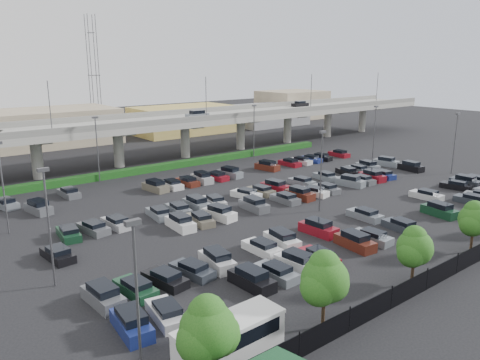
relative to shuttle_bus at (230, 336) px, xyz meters
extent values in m
plane|color=black|center=(27.12, 24.82, -1.33)|extent=(280.00, 280.00, 0.00)
cube|color=gray|center=(27.12, 56.82, 5.92)|extent=(150.00, 13.00, 1.10)
cube|color=slate|center=(27.12, 50.57, 6.97)|extent=(150.00, 0.50, 1.00)
cube|color=slate|center=(27.12, 63.07, 6.97)|extent=(150.00, 0.50, 1.00)
cylinder|color=gray|center=(4.12, 56.82, 2.02)|extent=(1.80, 1.80, 6.70)
cube|color=slate|center=(4.12, 56.82, 5.17)|extent=(2.60, 9.75, 0.50)
cylinder|color=gray|center=(18.12, 56.82, 2.02)|extent=(1.80, 1.80, 6.70)
cube|color=slate|center=(18.12, 56.82, 5.17)|extent=(2.60, 9.75, 0.50)
cylinder|color=gray|center=(32.12, 56.82, 2.02)|extent=(1.80, 1.80, 6.70)
cube|color=slate|center=(32.12, 56.82, 5.17)|extent=(2.60, 9.75, 0.50)
cylinder|color=gray|center=(46.12, 56.82, 2.02)|extent=(1.80, 1.80, 6.70)
cube|color=slate|center=(46.12, 56.82, 5.17)|extent=(2.60, 9.75, 0.50)
cylinder|color=gray|center=(60.12, 56.82, 2.02)|extent=(1.80, 1.80, 6.70)
cube|color=slate|center=(60.12, 56.82, 5.17)|extent=(2.60, 9.75, 0.50)
cylinder|color=gray|center=(74.12, 56.82, 2.02)|extent=(1.80, 1.80, 6.70)
cube|color=slate|center=(74.12, 56.82, 5.17)|extent=(2.60, 9.75, 0.50)
cylinder|color=gray|center=(88.12, 56.82, 2.02)|extent=(1.80, 1.80, 6.70)
cube|color=slate|center=(88.12, 56.82, 5.17)|extent=(2.60, 9.75, 0.50)
cube|color=slate|center=(33.12, 53.82, 7.00)|extent=(4.40, 1.82, 1.05)
cube|color=black|center=(33.12, 53.82, 7.82)|extent=(2.60, 1.60, 0.65)
cube|color=black|center=(67.12, 59.82, 6.88)|extent=(4.40, 1.82, 0.82)
cube|color=black|center=(67.12, 59.82, 7.51)|extent=(2.30, 1.60, 0.50)
cylinder|color=#49494E|center=(5.12, 50.72, 10.47)|extent=(0.14, 0.14, 8.00)
cylinder|color=#49494E|center=(33.12, 50.72, 10.47)|extent=(0.14, 0.14, 8.00)
cylinder|color=#49494E|center=(61.12, 50.72, 10.47)|extent=(0.14, 0.14, 8.00)
cylinder|color=#49494E|center=(85.12, 50.72, 10.47)|extent=(0.14, 0.14, 8.00)
cube|color=#123B11|center=(27.12, 49.82, -0.78)|extent=(66.00, 1.60, 1.10)
cube|color=black|center=(27.12, -3.18, -0.43)|extent=(70.00, 0.06, 1.80)
cylinder|color=black|center=(3.12, -3.18, -0.33)|extent=(0.10, 0.10, 2.00)
cylinder|color=black|center=(8.12, -3.18, -0.33)|extent=(0.10, 0.10, 2.00)
cylinder|color=black|center=(13.12, -3.18, -0.33)|extent=(0.10, 0.10, 2.00)
cylinder|color=black|center=(18.12, -3.18, -0.33)|extent=(0.10, 0.10, 2.00)
cylinder|color=black|center=(23.12, -3.18, -0.33)|extent=(0.10, 0.10, 2.00)
sphere|color=#194F15|center=(-2.88, -1.75, 2.41)|extent=(3.37, 3.37, 3.37)
sphere|color=#194F15|center=(-2.09, -1.65, 1.81)|extent=(2.65, 2.65, 2.65)
sphere|color=#194F15|center=(-3.54, -1.83, 2.05)|extent=(2.65, 2.65, 2.65)
sphere|color=#194F15|center=(-2.84, -1.63, 3.37)|extent=(2.29, 2.29, 2.29)
cylinder|color=#332316|center=(7.12, -1.63, -0.24)|extent=(0.26, 0.26, 2.18)
sphere|color=#194F15|center=(7.12, -1.63, 2.43)|extent=(3.39, 3.39, 3.39)
sphere|color=#194F15|center=(7.91, -1.53, 1.82)|extent=(2.67, 2.67, 2.67)
sphere|color=#194F15|center=(6.46, -1.71, 2.07)|extent=(2.67, 2.67, 2.67)
sphere|color=#194F15|center=(7.16, -1.51, 3.40)|extent=(2.30, 2.30, 2.30)
cylinder|color=#332316|center=(18.12, -1.85, -0.35)|extent=(0.26, 0.26, 1.96)
sphere|color=#194F15|center=(18.12, -1.85, 2.04)|extent=(3.04, 3.04, 3.04)
sphere|color=#194F15|center=(18.83, -1.75, 1.50)|extent=(2.39, 2.39, 2.39)
sphere|color=#194F15|center=(17.53, -1.93, 1.71)|extent=(2.39, 2.39, 2.39)
sphere|color=#194F15|center=(18.16, -1.73, 2.91)|extent=(2.06, 2.06, 2.06)
cylinder|color=#332316|center=(29.12, -1.56, -0.34)|extent=(0.26, 0.26, 1.97)
sphere|color=#194F15|center=(29.12, -1.56, 2.07)|extent=(3.07, 3.07, 3.07)
sphere|color=#194F15|center=(29.84, -1.46, 1.52)|extent=(2.41, 2.41, 2.41)
sphere|color=#194F15|center=(28.52, -1.64, 1.74)|extent=(2.41, 2.41, 2.41)
sphere|color=#194F15|center=(29.16, -1.44, 2.94)|extent=(2.08, 2.08, 2.08)
cube|color=silver|center=(0.00, 0.00, -0.24)|extent=(7.54, 2.66, 2.18)
cube|color=black|center=(0.00, 0.00, 0.28)|extent=(6.50, 2.70, 0.99)
cube|color=silver|center=(0.00, 0.00, 0.98)|extent=(7.64, 2.77, 0.26)
cube|color=navy|center=(-3.88, 6.32, -0.80)|extent=(2.27, 4.57, 1.05)
cube|color=black|center=(-3.88, 6.32, 0.02)|extent=(1.87, 2.75, 0.65)
cube|color=silver|center=(-1.13, 6.32, -0.92)|extent=(2.46, 4.62, 0.82)
cube|color=black|center=(-1.13, 6.13, -0.29)|extent=(1.93, 2.52, 0.50)
cube|color=black|center=(7.12, 6.32, -0.80)|extent=(1.98, 4.46, 1.05)
cube|color=black|center=(7.12, 6.32, 0.02)|extent=(1.69, 2.66, 0.65)
cube|color=slate|center=(9.87, 6.32, -0.92)|extent=(1.97, 4.46, 0.82)
cube|color=black|center=(9.87, 6.12, -0.29)|extent=(1.68, 2.35, 0.50)
cube|color=white|center=(12.62, 6.32, -0.80)|extent=(2.19, 4.54, 1.05)
cube|color=black|center=(12.62, 6.32, 0.02)|extent=(1.82, 2.73, 0.65)
cube|color=maroon|center=(15.37, 6.32, -0.92)|extent=(2.21, 4.55, 0.82)
cube|color=black|center=(15.37, 6.12, -0.29)|extent=(1.80, 2.43, 0.50)
cube|color=#572217|center=(20.87, 6.32, -0.80)|extent=(2.27, 4.57, 1.05)
cube|color=black|center=(20.87, 6.32, 0.02)|extent=(1.86, 2.75, 0.65)
cube|color=slate|center=(23.62, 6.32, -0.92)|extent=(2.00, 4.47, 0.82)
cube|color=black|center=(23.62, 6.12, -0.29)|extent=(1.70, 2.37, 0.50)
cube|color=#2E333B|center=(29.12, 6.32, -0.92)|extent=(2.43, 4.61, 0.82)
cube|color=black|center=(29.12, 6.13, -0.29)|extent=(1.91, 2.51, 0.50)
cube|color=#153D24|center=(37.37, 6.32, -0.80)|extent=(2.42, 4.61, 1.05)
cube|color=black|center=(37.37, 6.32, 0.02)|extent=(1.95, 2.80, 0.65)
cube|color=#2E333B|center=(45.62, 6.32, -0.92)|extent=(2.05, 4.49, 0.82)
cube|color=black|center=(45.62, 6.12, -0.29)|extent=(1.72, 2.38, 0.50)
cube|color=#54575C|center=(-3.88, 11.32, -0.80)|extent=(2.10, 4.51, 1.05)
cube|color=black|center=(-3.88, 11.32, 0.02)|extent=(1.77, 2.70, 0.65)
cube|color=#153D24|center=(-1.13, 11.32, -0.92)|extent=(2.21, 4.55, 0.82)
cube|color=black|center=(-1.13, 11.12, -0.29)|extent=(1.80, 2.43, 0.50)
cube|color=black|center=(1.62, 11.32, -0.92)|extent=(2.60, 4.66, 0.82)
cube|color=black|center=(1.62, 11.13, -0.29)|extent=(2.00, 2.55, 0.50)
cube|color=#2E333B|center=(4.37, 11.32, -0.92)|extent=(2.57, 4.65, 0.82)
cube|color=black|center=(4.37, 11.13, -0.29)|extent=(1.98, 2.55, 0.50)
cube|color=silver|center=(7.12, 11.32, -0.80)|extent=(2.40, 4.61, 1.05)
cube|color=black|center=(7.12, 11.32, 0.02)|extent=(1.94, 2.79, 0.65)
cube|color=white|center=(12.62, 11.32, -0.92)|extent=(1.84, 4.41, 0.82)
cube|color=black|center=(12.62, 11.12, -0.29)|extent=(1.61, 2.31, 0.50)
cube|color=white|center=(15.37, 11.32, -0.80)|extent=(2.42, 4.61, 1.05)
cube|color=black|center=(15.37, 11.32, 0.02)|extent=(1.95, 2.80, 0.65)
cube|color=maroon|center=(20.87, 11.32, -0.80)|extent=(2.06, 4.50, 1.05)
cube|color=black|center=(20.87, 11.32, 0.02)|extent=(1.75, 2.69, 0.65)
cube|color=slate|center=(29.12, 11.32, -0.92)|extent=(1.99, 4.47, 0.82)
cube|color=black|center=(29.12, 11.12, -0.29)|extent=(1.69, 2.36, 0.50)
cube|color=silver|center=(42.87, 11.32, -0.92)|extent=(1.94, 4.45, 0.82)
cube|color=black|center=(42.87, 11.12, -0.29)|extent=(1.66, 2.34, 0.50)
cube|color=black|center=(51.12, 11.32, -0.92)|extent=(2.54, 4.64, 0.82)
cube|color=black|center=(51.12, 11.13, -0.29)|extent=(1.97, 2.54, 0.50)
cube|color=#2E333B|center=(53.87, 11.32, -0.80)|extent=(1.97, 4.46, 1.05)
cube|color=black|center=(53.87, 11.32, 0.02)|extent=(1.69, 2.65, 0.65)
cube|color=black|center=(56.62, 11.32, -0.92)|extent=(1.89, 4.43, 0.82)
cube|color=black|center=(56.62, 11.12, -0.29)|extent=(1.64, 2.32, 0.50)
cube|color=black|center=(-3.88, 22.32, -0.92)|extent=(2.24, 4.56, 0.82)
cube|color=black|center=(-3.88, 22.12, -0.29)|extent=(1.82, 2.44, 0.50)
cube|color=white|center=(9.87, 22.32, -0.80)|extent=(2.06, 4.49, 1.05)
cube|color=black|center=(9.87, 22.32, 0.02)|extent=(1.74, 2.68, 0.65)
cube|color=#696252|center=(12.62, 22.32, -0.92)|extent=(2.44, 4.62, 0.82)
cube|color=black|center=(12.62, 22.13, -0.29)|extent=(1.92, 2.51, 0.50)
cube|color=white|center=(15.37, 22.32, -0.80)|extent=(2.44, 4.62, 1.05)
cube|color=black|center=(15.37, 22.32, 0.02)|extent=(1.96, 2.81, 0.65)
cube|color=#54575C|center=(20.87, 22.32, -0.80)|extent=(2.05, 4.49, 1.05)
cube|color=black|center=(20.87, 22.32, 0.02)|extent=(1.73, 2.68, 0.65)
cube|color=#54575C|center=(26.37, 22.32, -0.92)|extent=(1.91, 4.44, 0.82)
cube|color=black|center=(26.37, 22.12, -0.29)|extent=(1.65, 2.33, 0.50)
cube|color=#572217|center=(29.12, 22.32, -0.80)|extent=(1.96, 4.46, 1.05)
cube|color=black|center=(29.12, 22.32, 0.02)|extent=(1.68, 2.65, 0.65)
cube|color=white|center=(31.87, 22.32, -0.92)|extent=(2.59, 4.66, 0.82)
cube|color=black|center=(31.87, 22.13, -0.29)|extent=(1.99, 2.55, 0.50)
cube|color=#54575C|center=(34.62, 22.32, -0.92)|extent=(2.16, 4.53, 0.82)
cube|color=black|center=(34.62, 22.12, -0.29)|extent=(1.78, 2.42, 0.50)
cube|color=slate|center=(40.12, 22.32, -0.80)|extent=(2.64, 4.67, 1.05)
cube|color=black|center=(40.12, 22.32, 0.02)|extent=(2.08, 2.86, 0.65)
cube|color=#54575C|center=(42.87, 22.32, -0.92)|extent=(2.04, 4.49, 0.82)
cube|color=black|center=(42.87, 22.12, -0.29)|extent=(1.72, 2.38, 0.50)
cube|color=maroon|center=(45.62, 22.32, -0.80)|extent=(2.38, 4.60, 1.05)
cube|color=black|center=(45.62, 22.32, 0.02)|extent=(1.93, 2.79, 0.65)
cube|color=navy|center=(48.37, 22.32, -0.92)|extent=(2.47, 4.63, 0.82)
cube|color=black|center=(48.37, 22.13, -0.29)|extent=(1.94, 2.52, 0.50)
cube|color=black|center=(56.62, 22.32, -0.80)|extent=(2.25, 4.56, 1.05)
cube|color=black|center=(56.62, 22.32, 0.02)|extent=(1.85, 2.75, 0.65)
cube|color=#153D24|center=(-1.13, 27.32, -0.92)|extent=(2.29, 4.57, 0.82)
cube|color=black|center=(-1.13, 27.12, -0.29)|extent=(1.84, 2.46, 0.50)
cube|color=#54575C|center=(1.62, 27.32, -0.92)|extent=(2.50, 4.63, 0.82)
cube|color=black|center=(1.62, 27.13, -0.29)|extent=(1.95, 2.53, 0.50)
cube|color=#ADAEB2|center=(4.37, 27.32, -0.92)|extent=(2.15, 4.53, 0.82)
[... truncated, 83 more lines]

